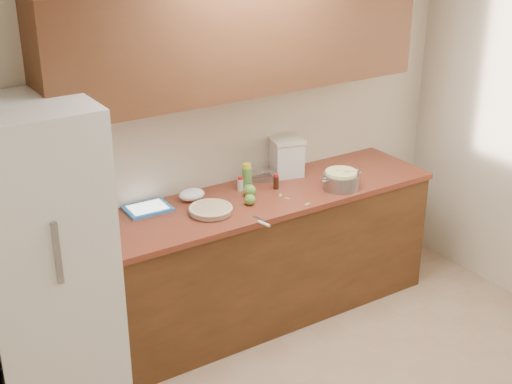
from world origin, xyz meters
TOP-DOWN VIEW (x-y plane):
  - room_shell at (0.00, 0.00)m, footprint 3.60×3.60m
  - counter_run at (0.00, 1.48)m, footprint 2.64×0.68m
  - upper_cabinets at (0.00, 1.63)m, footprint 2.60×0.34m
  - fridge at (-1.44, 1.44)m, footprint 0.70×0.70m
  - pie at (-0.36, 1.41)m, footprint 0.29×0.29m
  - colander at (0.59, 1.29)m, footprint 0.34×0.25m
  - flour_canister at (0.42, 1.70)m, footprint 0.27×0.27m
  - tablet at (-0.67, 1.67)m, footprint 0.29×0.22m
  - paring_knife at (-0.16, 1.10)m, footprint 0.06×0.19m
  - lemon_bottle at (0.05, 1.63)m, footprint 0.07×0.07m
  - cinnamon_shaker at (-0.01, 1.62)m, footprint 0.04×0.04m
  - vanilla_bottle at (0.21, 1.52)m, footprint 0.04×0.04m
  - mixing_bowl at (0.25, 1.74)m, footprint 0.23×0.23m
  - paper_towel at (-0.36, 1.66)m, footprint 0.18×0.15m
  - apple_left at (-0.08, 1.39)m, footprint 0.07×0.07m
  - apple_center at (-0.01, 1.50)m, footprint 0.09×0.09m
  - peel_a at (0.17, 1.41)m, footprint 0.03×0.04m
  - peel_b at (0.18, 1.34)m, footprint 0.03×0.04m
  - peel_c at (0.24, 1.19)m, footprint 0.04×0.03m

SIDE VIEW (x-z plane):
  - counter_run at x=0.00m, z-range 0.00..0.92m
  - fridge at x=-1.44m, z-range 0.00..1.80m
  - peel_a at x=0.17m, z-range 0.92..0.92m
  - peel_b at x=0.18m, z-range 0.92..0.92m
  - peel_c at x=0.24m, z-range 0.92..0.92m
  - paring_knife at x=-0.16m, z-range 0.92..0.94m
  - tablet at x=-0.67m, z-range 0.92..0.94m
  - pie at x=-0.36m, z-range 0.92..0.97m
  - paper_towel at x=-0.36m, z-range 0.92..0.99m
  - apple_left at x=-0.08m, z-range 0.91..1.00m
  - apple_center at x=-0.01m, z-range 0.91..1.01m
  - cinnamon_shaker at x=-0.01m, z-range 0.92..1.02m
  - mixing_bowl at x=0.25m, z-range 0.92..1.01m
  - vanilla_bottle at x=0.21m, z-range 0.92..1.02m
  - colander at x=0.59m, z-range 0.92..1.04m
  - lemon_bottle at x=0.05m, z-range 0.92..1.10m
  - flour_canister at x=0.42m, z-range 0.92..1.19m
  - room_shell at x=0.00m, z-range -0.50..3.10m
  - upper_cabinets at x=0.00m, z-range 1.60..2.30m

